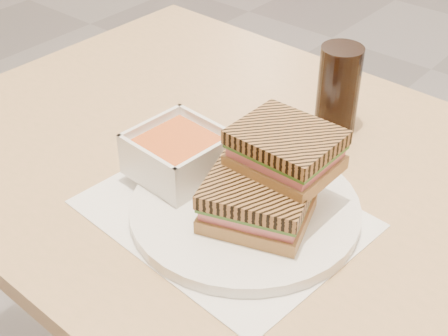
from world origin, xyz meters
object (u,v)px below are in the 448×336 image
Objects in this scene: plate at (245,209)px; soup_bowl at (179,156)px; cola_glass at (338,89)px; main_table at (301,258)px; panini_lower at (257,202)px.

plate is 2.44× the size of soup_bowl.
cola_glass is (-0.02, 0.25, 0.06)m from plate.
main_table is 9.19× the size of cola_glass.
panini_lower is (-0.01, -0.10, 0.16)m from main_table.
soup_bowl is at bearing 175.46° from panini_lower.
main_table is 4.22× the size of plate.
plate is at bearing 154.79° from panini_lower.
plate is 0.26m from cola_glass.
panini_lower is 0.27m from cola_glass.
cola_glass is at bearing 95.49° from plate.
main_table is 0.19m from panini_lower.
plate is at bearing 1.39° from soup_bowl.
cola_glass is at bearing 101.42° from panini_lower.
main_table is 8.16× the size of panini_lower.
plate reaches higher than main_table.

